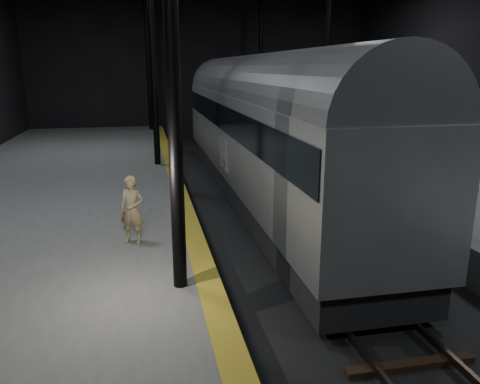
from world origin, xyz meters
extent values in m
plane|color=black|center=(0.00, 0.00, 0.00)|extent=(44.00, 44.00, 0.00)
cube|color=#4E4E4C|center=(-7.50, 0.00, 0.50)|extent=(9.00, 43.80, 1.00)
cube|color=olive|center=(-3.25, 0.00, 1.00)|extent=(0.50, 43.80, 0.01)
cube|color=#3F3328|center=(-0.72, 0.00, 0.17)|extent=(0.08, 43.00, 0.14)
cube|color=#3F3328|center=(0.72, 0.00, 0.17)|extent=(0.08, 43.00, 0.14)
cube|color=black|center=(0.00, 0.00, 0.06)|extent=(2.40, 42.00, 0.12)
cylinder|color=black|center=(-3.80, -4.00, 6.00)|extent=(0.26, 0.26, 10.00)
cylinder|color=black|center=(-3.80, 8.00, 6.00)|extent=(0.26, 0.26, 10.00)
cylinder|color=black|center=(3.80, 8.00, 6.00)|extent=(0.26, 0.26, 10.00)
cylinder|color=black|center=(-3.80, 20.00, 6.00)|extent=(0.26, 0.26, 10.00)
cylinder|color=black|center=(3.80, 20.00, 6.00)|extent=(0.26, 0.26, 10.00)
cube|color=#94989C|center=(0.00, 4.88, 2.59)|extent=(2.95, 20.34, 3.05)
cube|color=black|center=(0.00, 4.88, 0.68)|extent=(2.69, 19.93, 0.86)
cube|color=black|center=(0.00, 4.88, 3.30)|extent=(3.01, 20.03, 0.92)
cylinder|color=slate|center=(0.00, 4.88, 4.12)|extent=(2.89, 20.13, 2.89)
cube|color=black|center=(0.00, -2.23, 0.31)|extent=(1.83, 2.24, 0.36)
cube|color=black|center=(0.00, 12.00, 0.31)|extent=(1.83, 2.24, 0.36)
cube|color=silver|center=(-1.50, 3.87, 1.98)|extent=(0.04, 0.76, 1.07)
cube|color=silver|center=(-1.50, 5.09, 1.98)|extent=(0.04, 0.76, 1.07)
cylinder|color=#A92F14|center=(-1.52, 4.05, 1.73)|extent=(0.03, 0.26, 0.26)
cylinder|color=#A92F14|center=(-1.52, 5.27, 1.73)|extent=(0.03, 0.26, 0.26)
imported|color=tan|center=(-4.71, -1.45, 1.82)|extent=(0.70, 0.60, 1.63)
camera|label=1|loc=(-4.35, -12.34, 5.08)|focal=35.00mm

